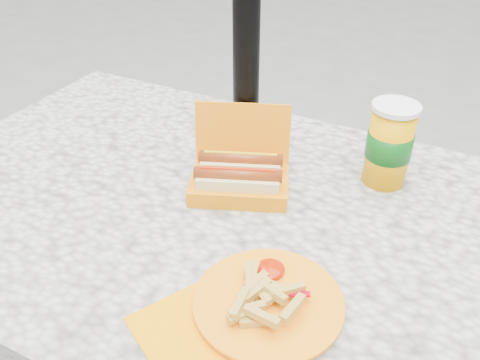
% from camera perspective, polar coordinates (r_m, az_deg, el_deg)
% --- Properties ---
extents(picnic_table, '(1.20, 0.80, 0.75)m').
position_cam_1_polar(picnic_table, '(1.01, -3.46, -7.39)').
color(picnic_table, beige).
rests_on(picnic_table, ground).
extents(hotdog_box, '(0.22, 0.20, 0.15)m').
position_cam_1_polar(hotdog_box, '(0.95, -0.04, 0.50)').
color(hotdog_box, orange).
rests_on(hotdog_box, picnic_table).
extents(fries_plate, '(0.28, 0.30, 0.04)m').
position_cam_1_polar(fries_plate, '(0.75, 2.54, -13.64)').
color(fries_plate, '#FB9200').
rests_on(fries_plate, picnic_table).
extents(soda_cup, '(0.09, 0.09, 0.16)m').
position_cam_1_polar(soda_cup, '(1.00, 16.42, 3.87)').
color(soda_cup, '#FBA400').
rests_on(soda_cup, picnic_table).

